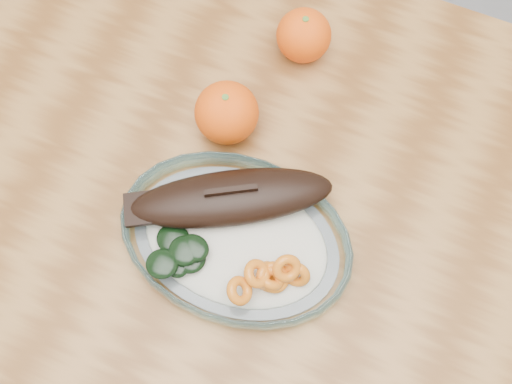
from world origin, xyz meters
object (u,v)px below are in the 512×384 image
at_px(orange_left, 304,35).
at_px(orange_right, 227,113).
at_px(plated_meal, 235,236).
at_px(dining_table, 210,233).

distance_m(orange_left, orange_right, 0.15).
distance_m(plated_meal, orange_left, 0.27).
bearing_deg(dining_table, orange_right, 99.21).
xyz_separation_m(plated_meal, orange_left, (-0.02, 0.27, 0.02)).
relative_size(dining_table, orange_right, 15.42).
xyz_separation_m(plated_meal, orange_right, (-0.07, 0.13, 0.02)).
relative_size(plated_meal, orange_right, 6.51).
bearing_deg(orange_left, plated_meal, -85.18).
height_order(plated_meal, orange_left, plated_meal).
bearing_deg(plated_meal, orange_left, 92.92).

